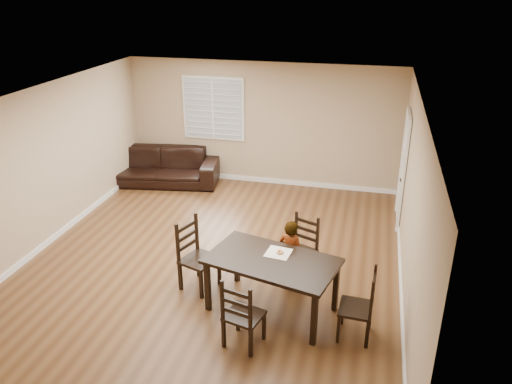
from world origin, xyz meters
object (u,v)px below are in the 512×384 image
Objects in this scene: dining_table at (272,265)px; sofa at (159,166)px; chair_far at (239,319)px; chair_near at (304,248)px; chair_left at (192,256)px; child at (291,255)px; donut at (280,252)px; chair_right at (365,308)px.

dining_table reaches higher than sofa.
chair_far reaches higher than dining_table.
chair_near is at bearing -90.41° from chair_far.
chair_far is (-0.22, -0.89, -0.28)m from dining_table.
chair_left is 1.46m from child.
chair_left is 10.72× the size of donut.
sofa is at bearing -21.75° from child.
child reaches higher than dining_table.
chair_left is at bearing 173.66° from donut.
child is at bearing -52.50° from sofa.
dining_table is 1.73× the size of child.
child is 0.42× the size of sofa.
chair_near reaches higher than donut.
dining_table is 0.73× the size of sofa.
chair_near is 1.00× the size of chair_far.
chair_left is 1.40m from donut.
sofa is (-2.17, 3.69, -0.11)m from chair_left.
donut is at bearing 83.66° from dining_table.
child is at bearing 90.00° from dining_table.
dining_table is 1.75× the size of chair_left.
chair_near is (0.28, 1.06, -0.28)m from dining_table.
chair_left is at bearing -34.81° from chair_far.
chair_left is at bearing -68.62° from sofa.
chair_left is (-1.57, -0.72, 0.05)m from chair_near.
dining_table is 0.65m from child.
child reaches higher than chair_far.
donut is (-1.21, 0.48, 0.39)m from chair_right.
child is (-0.13, -0.45, 0.11)m from chair_near.
chair_near is 0.48m from child.
chair_near is at bearing 89.08° from dining_table.
chair_left is (-1.28, 0.33, -0.23)m from dining_table.
chair_far is 9.67× the size of donut.
chair_near is 0.98m from donut.
donut is at bearing -56.55° from sofa.
sofa is at bearing 49.99° from chair_left.
chair_right reaches higher than dining_table.
chair_left is at bearing 179.45° from dining_table.
chair_near is 1.00× the size of chair_right.
chair_far is at bearing -119.40° from chair_left.
chair_far is 0.89× the size of child.
dining_table is 1.13m from chair_near.
chair_left is 2.64m from chair_right.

